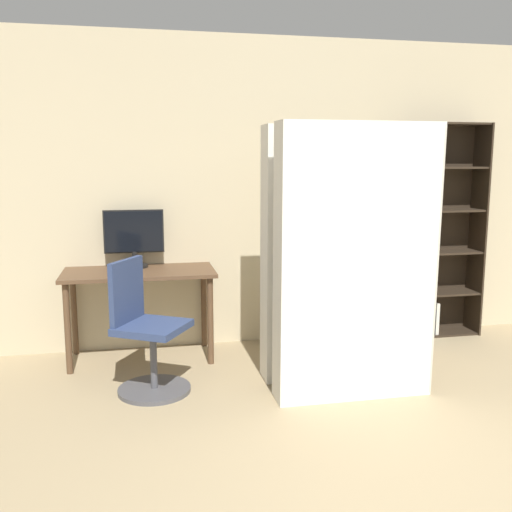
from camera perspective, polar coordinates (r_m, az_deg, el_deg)
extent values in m
cube|color=#C6B793|center=(5.19, 3.97, 6.31)|extent=(8.00, 0.06, 2.70)
cube|color=brown|center=(4.76, -11.62, -1.62)|extent=(1.23, 0.59, 0.03)
cylinder|color=brown|center=(4.65, -18.32, -6.93)|extent=(0.05, 0.05, 0.72)
cylinder|color=brown|center=(4.65, -4.58, -6.48)|extent=(0.05, 0.05, 0.72)
cylinder|color=brown|center=(5.10, -17.73, -5.46)|extent=(0.05, 0.05, 0.72)
cylinder|color=brown|center=(5.10, -5.23, -5.05)|extent=(0.05, 0.05, 0.72)
cylinder|color=black|center=(4.92, -12.01, -0.99)|extent=(0.22, 0.22, 0.02)
cylinder|color=black|center=(4.90, -12.03, -0.21)|extent=(0.04, 0.04, 0.11)
cube|color=black|center=(4.88, -12.12, 2.42)|extent=(0.50, 0.02, 0.36)
cube|color=black|center=(4.87, -12.12, 2.41)|extent=(0.47, 0.03, 0.34)
cylinder|color=#4C4C51|center=(4.27, -10.11, -13.00)|extent=(0.52, 0.52, 0.03)
cylinder|color=#4C4C51|center=(4.19, -10.20, -10.14)|extent=(0.05, 0.05, 0.42)
cube|color=navy|center=(4.12, -10.30, -7.03)|extent=(0.60, 0.60, 0.05)
cube|color=navy|center=(4.15, -12.81, -3.40)|extent=(0.24, 0.36, 0.45)
cube|color=#2D2319|center=(5.41, 14.63, 2.30)|extent=(0.02, 0.30, 1.98)
cube|color=#2D2319|center=(5.78, 21.27, 2.40)|extent=(0.02, 0.30, 1.98)
cube|color=#2D2319|center=(5.71, 17.37, 2.53)|extent=(0.76, 0.02, 1.98)
cube|color=#2D2319|center=(5.78, 17.55, -7.31)|extent=(0.73, 0.26, 0.02)
cube|color=#2D2319|center=(5.69, 17.75, -3.53)|extent=(0.73, 0.26, 0.02)
cube|color=#2D2319|center=(5.61, 17.95, 0.37)|extent=(0.73, 0.26, 0.02)
cube|color=#2D2319|center=(5.57, 18.16, 4.35)|extent=(0.73, 0.26, 0.02)
cube|color=#2D2319|center=(5.55, 18.37, 8.38)|extent=(0.73, 0.26, 0.02)
cube|color=#2D2319|center=(5.56, 18.59, 12.41)|extent=(0.73, 0.26, 0.02)
cube|color=red|center=(5.62, 14.47, -6.25)|extent=(0.04, 0.20, 0.24)
cube|color=red|center=(5.58, 15.10, -6.47)|extent=(0.02, 0.18, 0.23)
cube|color=#7A2D84|center=(5.64, 15.21, -6.03)|extent=(0.04, 0.17, 0.28)
cube|color=#1E4C9E|center=(5.67, 15.43, -5.98)|extent=(0.02, 0.15, 0.28)
cube|color=teal|center=(5.64, 15.98, -5.89)|extent=(0.04, 0.18, 0.32)
cube|color=silver|center=(5.69, 16.16, -5.74)|extent=(0.03, 0.16, 0.32)
cube|color=#287A38|center=(5.71, 16.56, -6.11)|extent=(0.02, 0.22, 0.25)
cube|color=#1E4C9E|center=(5.71, 16.90, -6.16)|extent=(0.03, 0.17, 0.24)
cube|color=silver|center=(5.73, 17.22, -5.80)|extent=(0.03, 0.21, 0.30)
cube|color=brown|center=(5.49, 14.80, -2.05)|extent=(0.03, 0.18, 0.32)
cube|color=brown|center=(5.53, 14.93, -2.15)|extent=(0.02, 0.16, 0.28)
cube|color=red|center=(5.51, 15.35, -2.24)|extent=(0.02, 0.21, 0.28)
cube|color=#232328|center=(5.51, 15.68, -1.95)|extent=(0.03, 0.22, 0.33)
cube|color=silver|center=(5.44, 14.93, 1.98)|extent=(0.04, 0.21, 0.31)
cube|color=#7A2D84|center=(5.44, 15.39, 1.90)|extent=(0.03, 0.22, 0.30)
cube|color=#7A2D84|center=(5.45, 15.72, 2.00)|extent=(0.02, 0.15, 0.32)
cube|color=orange|center=(5.47, 16.05, 1.66)|extent=(0.03, 0.17, 0.25)
cube|color=#7A2D84|center=(5.37, 15.21, 5.76)|extent=(0.02, 0.15, 0.25)
cube|color=teal|center=(5.41, 15.30, 6.04)|extent=(0.02, 0.19, 0.30)
cube|color=#7A2D84|center=(5.46, 15.33, 6.01)|extent=(0.02, 0.15, 0.29)
cube|color=#287A38|center=(5.46, 15.76, 6.09)|extent=(0.03, 0.20, 0.31)
cube|color=teal|center=(5.39, 15.32, 9.87)|extent=(0.04, 0.22, 0.24)
cube|color=gold|center=(5.43, 15.60, 9.82)|extent=(0.03, 0.21, 0.23)
cube|color=brown|center=(5.45, 15.92, 10.33)|extent=(0.02, 0.20, 0.33)
cube|color=silver|center=(5.42, 16.47, 9.82)|extent=(0.04, 0.19, 0.24)
cube|color=red|center=(5.49, 16.59, 10.28)|extent=(0.03, 0.15, 0.33)
cube|color=teal|center=(5.49, 16.96, 9.77)|extent=(0.03, 0.15, 0.24)
cube|color=#232328|center=(5.46, 17.45, 9.81)|extent=(0.02, 0.20, 0.25)
cube|color=#232328|center=(5.51, 17.54, 10.12)|extent=(0.02, 0.21, 0.31)
cube|color=#1E4C9E|center=(5.55, 17.78, 9.89)|extent=(0.04, 0.17, 0.27)
cube|color=silver|center=(3.94, 9.91, -0.74)|extent=(1.10, 0.28, 1.89)
cube|color=beige|center=(4.17, 16.89, -0.45)|extent=(0.01, 0.28, 1.86)
cube|color=silver|center=(4.32, 7.90, 0.21)|extent=(1.10, 0.27, 1.89)
cube|color=beige|center=(4.53, 14.40, 0.43)|extent=(0.01, 0.27, 1.86)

